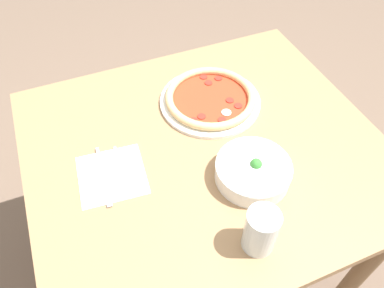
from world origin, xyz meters
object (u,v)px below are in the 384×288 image
(pizza, at_px, (210,98))
(knife, at_px, (103,173))
(bowl, at_px, (253,170))
(fork, at_px, (121,169))
(glass, at_px, (261,231))

(pizza, relative_size, knife, 1.57)
(bowl, height_order, fork, bowl)
(bowl, bearing_deg, pizza, -93.13)
(fork, height_order, knife, same)
(fork, bearing_deg, knife, -94.32)
(fork, relative_size, knife, 0.85)
(pizza, height_order, knife, pizza)
(pizza, distance_m, fork, 0.38)
(bowl, relative_size, knife, 0.99)
(bowl, xyz_separation_m, knife, (0.38, -0.17, -0.03))
(pizza, bearing_deg, knife, 21.07)
(fork, distance_m, knife, 0.05)
(pizza, distance_m, glass, 0.51)
(pizza, relative_size, fork, 1.85)
(pizza, distance_m, knife, 0.43)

